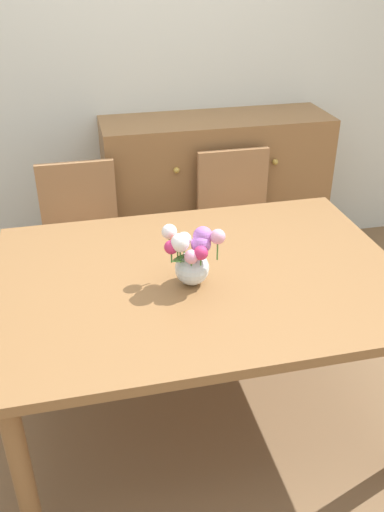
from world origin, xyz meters
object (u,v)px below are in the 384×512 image
dresser (215,195)px  flower_vase (192,255)px  dining_table (201,290)px  chair_left (82,234)px  chair_right (237,218)px

dresser → flower_vase: 1.53m
dining_table → flower_vase: 0.23m
chair_left → chair_right: (0.89, 0.00, 0.00)m
dresser → flower_vase: bearing=-108.9°
dresser → chair_left: bearing=-155.1°
dining_table → chair_left: 1.04m
dining_table → flower_vase: bearing=-128.7°
dining_table → dresser: dresser is taller
chair_right → dresser: bearing=-87.1°
chair_right → dresser: 0.41m
dresser → flower_vase: size_ratio=5.86×
dining_table → flower_vase: (-0.05, -0.07, 0.21)m
chair_left → chair_right: same height
chair_left → flower_vase: bearing=111.5°
chair_left → flower_vase: size_ratio=3.75×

